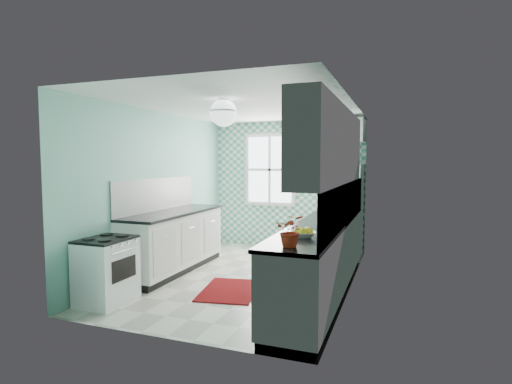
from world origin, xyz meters
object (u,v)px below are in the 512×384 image
(ceiling_light, at_px, (224,113))
(microwave, at_px, (342,157))
(stove, at_px, (107,269))
(sink, at_px, (337,213))
(fridge, at_px, (341,211))
(fruit_bowl, at_px, (304,234))
(potted_plant, at_px, (291,231))

(ceiling_light, distance_m, microwave, 2.88)
(stove, bearing_deg, ceiling_light, 33.21)
(stove, bearing_deg, sink, 42.99)
(fridge, distance_m, fruit_bowl, 3.29)
(ceiling_light, relative_size, fruit_bowl, 1.40)
(sink, relative_size, fruit_bowl, 2.12)
(stove, height_order, microwave, microwave)
(ceiling_light, distance_m, fridge, 3.20)
(stove, height_order, potted_plant, potted_plant)
(sink, xyz_separation_m, fruit_bowl, (-0.00, -2.15, 0.04))
(ceiling_light, distance_m, sink, 2.36)
(sink, bearing_deg, fruit_bowl, -91.66)
(fridge, distance_m, microwave, 0.96)
(ceiling_light, distance_m, stove, 2.39)
(ceiling_light, bearing_deg, fruit_bowl, -29.62)
(ceiling_light, height_order, fruit_bowl, ceiling_light)
(sink, bearing_deg, potted_plant, -91.64)
(potted_plant, distance_m, microwave, 3.84)
(sink, height_order, microwave, microwave)
(fruit_bowl, bearing_deg, sink, 89.90)
(fridge, relative_size, fruit_bowl, 6.63)
(fridge, relative_size, potted_plant, 5.49)
(sink, xyz_separation_m, potted_plant, (-0.00, -2.65, 0.16))
(sink, relative_size, microwave, 1.11)
(fruit_bowl, bearing_deg, fridge, 91.58)
(fridge, distance_m, stove, 4.13)
(fruit_bowl, xyz_separation_m, potted_plant, (0.00, -0.50, 0.12))
(ceiling_light, relative_size, microwave, 0.73)
(ceiling_light, height_order, fridge, ceiling_light)
(ceiling_light, xyz_separation_m, microwave, (1.11, 2.60, -0.53))
(fruit_bowl, xyz_separation_m, microwave, (-0.09, 3.28, 0.82))
(fridge, distance_m, sink, 1.14)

